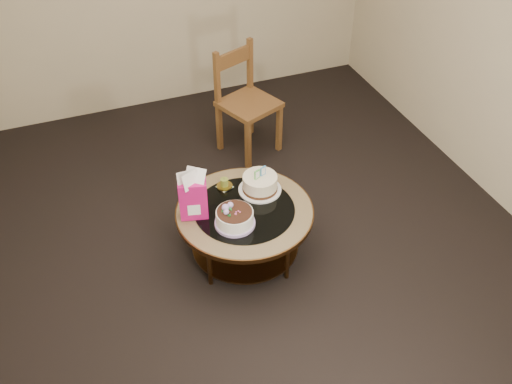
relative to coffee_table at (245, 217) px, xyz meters
name	(u,v)px	position (x,y,z in m)	size (l,w,h in m)	color
ground	(245,253)	(0.00, 0.00, -0.38)	(5.00, 5.00, 0.00)	black
room_walls	(242,77)	(0.00, 0.00, 1.16)	(4.52, 5.02, 2.61)	#B8AB8B
coffee_table	(245,217)	(0.00, 0.00, 0.00)	(1.02, 1.02, 0.46)	brown
decorated_cake	(235,218)	(-0.12, -0.13, 0.14)	(0.29, 0.29, 0.17)	#B799D8
cream_cake	(260,184)	(0.18, 0.16, 0.14)	(0.33, 0.33, 0.21)	white
gift_bag	(193,195)	(-0.36, 0.07, 0.28)	(0.22, 0.18, 0.40)	#CC1381
pillar_candle	(224,184)	(-0.06, 0.29, 0.11)	(0.13, 0.13, 0.09)	#C7BB52
dining_chair	(246,101)	(0.50, 1.34, 0.13)	(0.61, 0.61, 1.01)	brown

